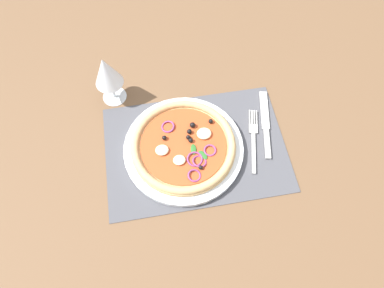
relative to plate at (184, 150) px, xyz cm
name	(u,v)px	position (x,y,z in cm)	size (l,w,h in cm)	color
ground_plane	(196,151)	(3.04, 0.37, -2.33)	(190.00, 140.00, 2.40)	brown
placemat	(196,148)	(3.04, 0.37, -0.93)	(44.84, 30.87, 0.40)	#4C4C51
plate	(184,150)	(0.00, 0.00, 0.00)	(29.56, 29.56, 1.46)	white
pizza	(184,147)	(0.04, -0.02, 1.81)	(25.63, 25.63, 2.69)	tan
fork	(253,137)	(18.02, 0.90, -0.51)	(5.71, 17.85, 0.44)	silver
knife	(265,123)	(22.14, 4.38, -0.47)	(5.60, 19.93, 0.62)	silver
wine_glass	(107,73)	(-15.95, 19.65, 8.93)	(7.20, 7.20, 14.90)	silver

